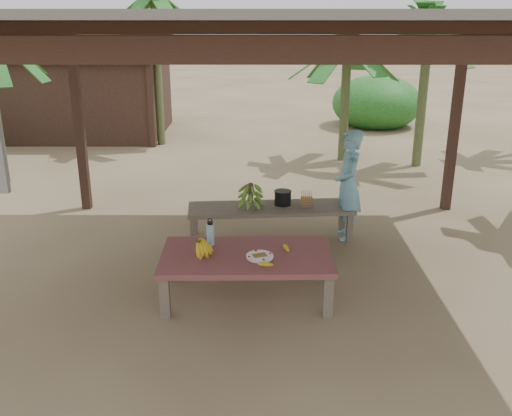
{
  "coord_description": "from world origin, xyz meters",
  "views": [
    {
      "loc": [
        -0.12,
        -6.12,
        2.95
      ],
      "look_at": [
        -0.15,
        0.02,
        0.8
      ],
      "focal_mm": 40.0,
      "sensor_mm": 36.0,
      "label": 1
    }
  ],
  "objects_px": {
    "plate": "(260,257)",
    "cooking_pot": "(283,198)",
    "work_table": "(246,260)",
    "bench": "(271,210)",
    "ripe_banana_bunch": "(198,247)",
    "water_flask": "(210,234)",
    "woman": "(348,185)"
  },
  "relations": [
    {
      "from": "water_flask",
      "to": "cooking_pot",
      "type": "xyz_separation_m",
      "value": [
        0.85,
        1.5,
        -0.09
      ]
    },
    {
      "from": "bench",
      "to": "water_flask",
      "type": "relative_size",
      "value": 7.25
    },
    {
      "from": "water_flask",
      "to": "woman",
      "type": "height_order",
      "value": "woman"
    },
    {
      "from": "work_table",
      "to": "ripe_banana_bunch",
      "type": "height_order",
      "value": "ripe_banana_bunch"
    },
    {
      "from": "plate",
      "to": "bench",
      "type": "bearing_deg",
      "value": 85.1
    },
    {
      "from": "bench",
      "to": "cooking_pot",
      "type": "relative_size",
      "value": 10.09
    },
    {
      "from": "plate",
      "to": "ripe_banana_bunch",
      "type": "bearing_deg",
      "value": 171.38
    },
    {
      "from": "woman",
      "to": "water_flask",
      "type": "bearing_deg",
      "value": -50.01
    },
    {
      "from": "ripe_banana_bunch",
      "to": "cooking_pot",
      "type": "bearing_deg",
      "value": 61.29
    },
    {
      "from": "bench",
      "to": "woman",
      "type": "distance_m",
      "value": 1.08
    },
    {
      "from": "work_table",
      "to": "cooking_pot",
      "type": "relative_size",
      "value": 8.18
    },
    {
      "from": "ripe_banana_bunch",
      "to": "water_flask",
      "type": "xyz_separation_m",
      "value": [
        0.11,
        0.26,
        0.04
      ]
    },
    {
      "from": "water_flask",
      "to": "woman",
      "type": "relative_size",
      "value": 0.21
    },
    {
      "from": "plate",
      "to": "woman",
      "type": "height_order",
      "value": "woman"
    },
    {
      "from": "plate",
      "to": "water_flask",
      "type": "bearing_deg",
      "value": 146.22
    },
    {
      "from": "plate",
      "to": "cooking_pot",
      "type": "xyz_separation_m",
      "value": [
        0.31,
        1.86,
        0.03
      ]
    },
    {
      "from": "ripe_banana_bunch",
      "to": "plate",
      "type": "xyz_separation_m",
      "value": [
        0.65,
        -0.1,
        -0.07
      ]
    },
    {
      "from": "plate",
      "to": "cooking_pot",
      "type": "distance_m",
      "value": 1.89
    },
    {
      "from": "bench",
      "to": "plate",
      "type": "xyz_separation_m",
      "value": [
        -0.15,
        -1.78,
        0.12
      ]
    },
    {
      "from": "bench",
      "to": "ripe_banana_bunch",
      "type": "height_order",
      "value": "ripe_banana_bunch"
    },
    {
      "from": "water_flask",
      "to": "woman",
      "type": "xyz_separation_m",
      "value": [
        1.72,
        1.44,
        0.11
      ]
    },
    {
      "from": "ripe_banana_bunch",
      "to": "plate",
      "type": "distance_m",
      "value": 0.66
    },
    {
      "from": "ripe_banana_bunch",
      "to": "water_flask",
      "type": "bearing_deg",
      "value": 66.72
    },
    {
      "from": "cooking_pot",
      "to": "ripe_banana_bunch",
      "type": "bearing_deg",
      "value": -118.71
    },
    {
      "from": "work_table",
      "to": "plate",
      "type": "distance_m",
      "value": 0.19
    },
    {
      "from": "water_flask",
      "to": "cooking_pot",
      "type": "relative_size",
      "value": 1.39
    },
    {
      "from": "woman",
      "to": "bench",
      "type": "bearing_deg",
      "value": -88.67
    },
    {
      "from": "woman",
      "to": "plate",
      "type": "bearing_deg",
      "value": -33.2
    },
    {
      "from": "work_table",
      "to": "bench",
      "type": "distance_m",
      "value": 1.7
    },
    {
      "from": "water_flask",
      "to": "woman",
      "type": "distance_m",
      "value": 2.25
    },
    {
      "from": "plate",
      "to": "water_flask",
      "type": "height_order",
      "value": "water_flask"
    },
    {
      "from": "ripe_banana_bunch",
      "to": "plate",
      "type": "relative_size",
      "value": 1.01
    }
  ]
}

